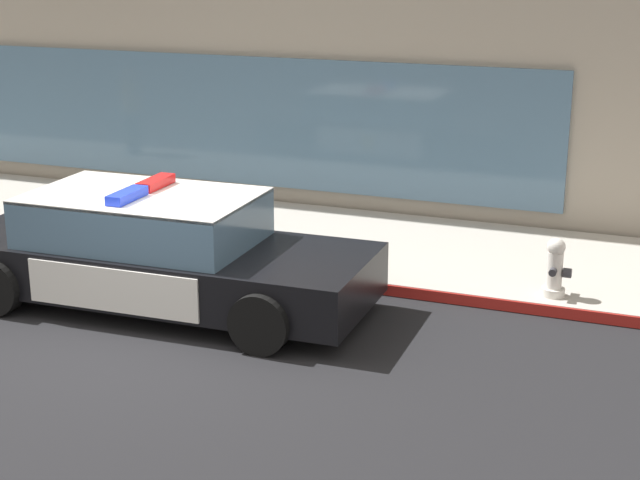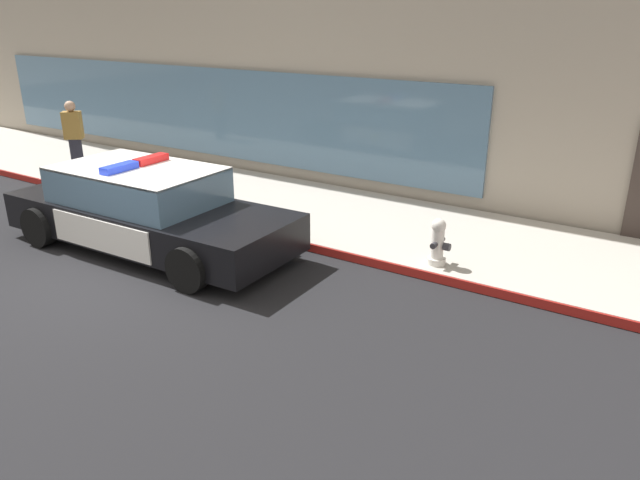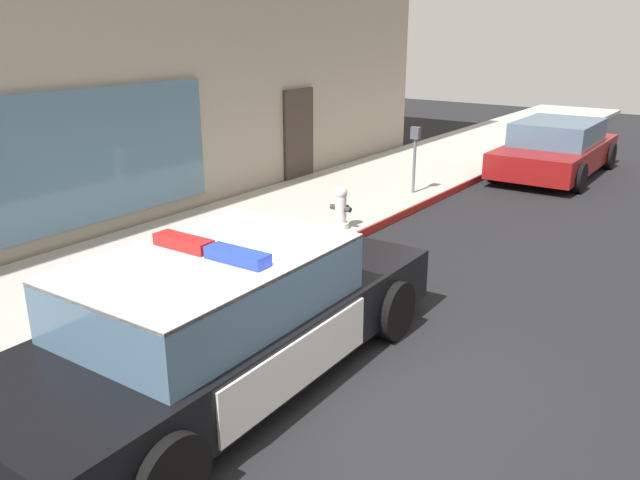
% 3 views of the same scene
% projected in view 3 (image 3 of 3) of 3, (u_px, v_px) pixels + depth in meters
% --- Properties ---
extents(ground, '(48.00, 48.00, 0.00)m').
position_uv_depth(ground, '(322.00, 380.00, 6.40)').
color(ground, black).
extents(sidewalk, '(48.00, 3.24, 0.15)m').
position_uv_depth(sidewalk, '(94.00, 289.00, 8.44)').
color(sidewalk, '#B2ADA3').
rests_on(sidewalk, ground).
extents(curb_red_paint, '(28.80, 0.04, 0.14)m').
position_uv_depth(curb_red_paint, '(178.00, 320.00, 7.54)').
color(curb_red_paint, maroon).
rests_on(curb_red_paint, ground).
extents(police_cruiser, '(5.20, 2.19, 1.49)m').
position_uv_depth(police_cruiser, '(224.00, 318.00, 6.20)').
color(police_cruiser, black).
rests_on(police_cruiser, ground).
extents(fire_hydrant, '(0.34, 0.39, 0.73)m').
position_uv_depth(fire_hydrant, '(341.00, 208.00, 10.64)').
color(fire_hydrant, silver).
rests_on(fire_hydrant, sidewalk).
extents(car_down_street, '(4.50, 2.12, 1.29)m').
position_uv_depth(car_down_street, '(556.00, 149.00, 15.09)').
color(car_down_street, maroon).
rests_on(car_down_street, ground).
extents(parking_meter, '(0.12, 0.18, 1.34)m').
position_uv_depth(parking_meter, '(415.00, 147.00, 12.75)').
color(parking_meter, slate).
rests_on(parking_meter, sidewalk).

